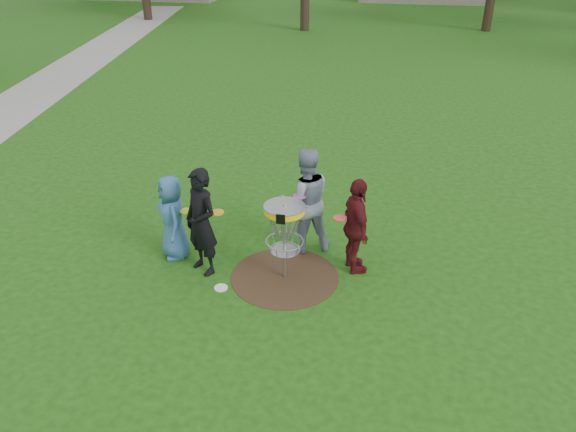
% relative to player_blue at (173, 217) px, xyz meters
% --- Properties ---
extents(ground, '(100.00, 100.00, 0.00)m').
position_rel_player_blue_xyz_m(ground, '(2.01, -0.33, -0.76)').
color(ground, '#19470F').
rests_on(ground, ground).
extents(dirt_patch, '(1.80, 1.80, 0.01)m').
position_rel_player_blue_xyz_m(dirt_patch, '(2.01, -0.33, -0.76)').
color(dirt_patch, '#47331E').
rests_on(dirt_patch, ground).
extents(concrete_path, '(7.75, 39.92, 0.02)m').
position_rel_player_blue_xyz_m(concrete_path, '(-7.99, 7.67, -0.75)').
color(concrete_path, '#9E9E99').
rests_on(concrete_path, ground).
extents(player_blue, '(0.80, 0.89, 1.52)m').
position_rel_player_blue_xyz_m(player_blue, '(0.00, 0.00, 0.00)').
color(player_blue, '#376599').
rests_on(player_blue, ground).
extents(player_black, '(0.81, 0.75, 1.85)m').
position_rel_player_blue_xyz_m(player_black, '(0.64, -0.36, 0.16)').
color(player_black, black).
rests_on(player_black, ground).
extents(player_grey, '(1.14, 1.03, 1.92)m').
position_rel_player_blue_xyz_m(player_grey, '(2.19, 0.65, 0.20)').
color(player_grey, '#7E8AA2').
rests_on(player_grey, ground).
extents(player_maroon, '(0.74, 1.07, 1.68)m').
position_rel_player_blue_xyz_m(player_maroon, '(3.12, 0.10, 0.08)').
color(player_maroon, '#511216').
rests_on(player_maroon, ground).
extents(disc_on_grass, '(0.22, 0.22, 0.02)m').
position_rel_player_blue_xyz_m(disc_on_grass, '(1.05, -0.83, -0.75)').
color(disc_on_grass, white).
rests_on(disc_on_grass, ground).
extents(disc_golf_basket, '(0.66, 0.67, 1.38)m').
position_rel_player_blue_xyz_m(disc_golf_basket, '(2.01, -0.33, 0.26)').
color(disc_golf_basket, '#9EA0A5').
rests_on(disc_golf_basket, ground).
extents(held_discs, '(2.80, 0.95, 0.26)m').
position_rel_player_blue_xyz_m(held_discs, '(1.55, -0.01, 0.31)').
color(held_discs, '#BBD818').
rests_on(held_discs, ground).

